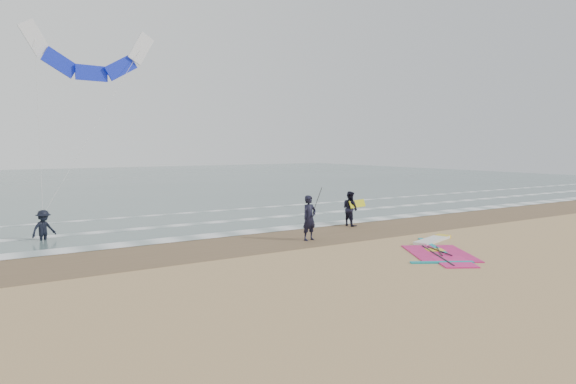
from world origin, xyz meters
TOP-DOWN VIEW (x-y plane):
  - ground at (0.00, 0.00)m, footprint 120.00×120.00m
  - sea_water at (0.00, 48.00)m, footprint 120.00×80.00m
  - wet_sand_band at (0.00, 6.00)m, footprint 120.00×5.00m
  - foam_waterline at (0.00, 10.44)m, footprint 120.00×9.15m
  - windsurf_rig at (2.31, 0.34)m, footprint 5.36×5.08m
  - person_standing at (-0.83, 4.93)m, footprint 0.79×0.58m
  - person_walking at (3.33, 7.16)m, footprint 0.77×0.95m
  - person_wading at (-10.76, 11.14)m, footprint 1.28×1.05m
  - held_pole at (-0.53, 4.93)m, footprint 0.17×0.86m
  - carried_kiteboard at (3.73, 7.06)m, footprint 1.30×0.51m
  - surf_kite at (-7.68, 15.17)m, footprint 6.83×4.22m

SIDE VIEW (x-z plane):
  - ground at x=0.00m, z-range 0.00..0.00m
  - wet_sand_band at x=0.00m, z-range 0.00..0.01m
  - sea_water at x=0.00m, z-range 0.00..0.02m
  - foam_waterline at x=0.00m, z-range 0.02..0.04m
  - windsurf_rig at x=2.31m, z-range -0.03..0.10m
  - person_wading at x=-10.76m, z-range 0.00..1.72m
  - person_walking at x=3.33m, z-range 0.00..1.82m
  - person_standing at x=-0.83m, z-range 0.00..2.00m
  - carried_kiteboard at x=3.73m, z-range 0.96..1.35m
  - held_pole at x=-0.53m, z-range 0.56..2.38m
  - surf_kite at x=-7.68m, z-range 4.09..13.40m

